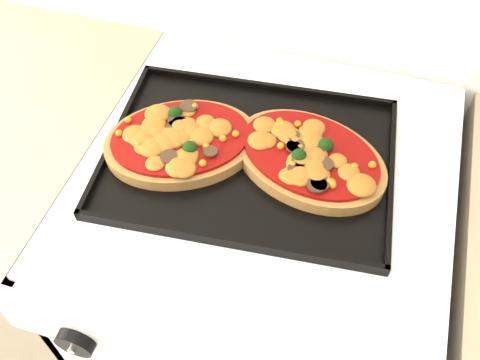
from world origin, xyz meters
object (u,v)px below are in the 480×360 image
(stove, at_px, (258,296))
(pizza_right, at_px, (310,156))
(baking_tray, at_px, (249,156))
(pizza_left, at_px, (181,140))

(stove, relative_size, pizza_right, 3.61)
(baking_tray, height_order, pizza_left, pizza_left)
(baking_tray, distance_m, pizza_left, 0.11)
(baking_tray, distance_m, pizza_right, 0.10)
(stove, height_order, baking_tray, baking_tray)
(pizza_right, bearing_deg, baking_tray, -171.96)
(pizza_left, distance_m, pizza_right, 0.21)
(stove, height_order, pizza_right, pizza_right)
(stove, height_order, pizza_left, pizza_left)
(baking_tray, bearing_deg, stove, -22.58)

